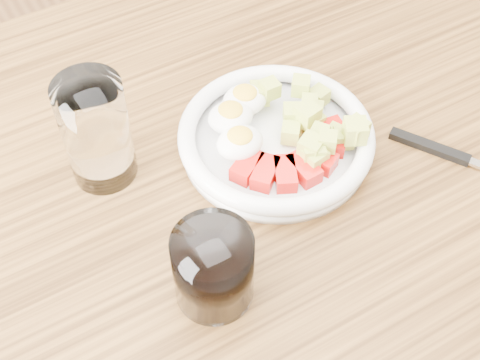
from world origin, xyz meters
name	(u,v)px	position (x,y,z in m)	size (l,w,h in m)	color
dining_table	(251,247)	(0.00, 0.00, 0.67)	(1.50, 0.90, 0.77)	brown
bowl	(276,136)	(0.06, 0.05, 0.79)	(0.23, 0.23, 0.06)	white
fork	(452,155)	(0.24, -0.07, 0.77)	(0.12, 0.18, 0.01)	black
water_glass	(96,132)	(-0.13, 0.12, 0.84)	(0.08, 0.08, 0.13)	white
coffee_glass	(213,269)	(-0.09, -0.08, 0.81)	(0.08, 0.08, 0.09)	white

